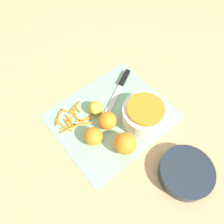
{
  "coord_description": "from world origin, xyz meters",
  "views": [
    {
      "loc": [
        0.27,
        0.32,
        0.75
      ],
      "look_at": [
        0.0,
        0.0,
        0.04
      ],
      "focal_mm": 35.0,
      "sensor_mm": 36.0,
      "label": 1
    }
  ],
  "objects_px": {
    "bowl_dark": "(186,172)",
    "orange_left": "(93,136)",
    "knife": "(122,83)",
    "lemon": "(96,108)",
    "bowl_speckled": "(145,114)",
    "orange_right": "(125,143)",
    "orange_back": "(108,121)"
  },
  "relations": [
    {
      "from": "orange_left",
      "to": "bowl_dark",
      "type": "bearing_deg",
      "value": 118.38
    },
    {
      "from": "bowl_speckled",
      "to": "orange_left",
      "type": "height_order",
      "value": "bowl_speckled"
    },
    {
      "from": "bowl_dark",
      "to": "orange_left",
      "type": "distance_m",
      "value": 0.34
    },
    {
      "from": "bowl_dark",
      "to": "knife",
      "type": "relative_size",
      "value": 0.84
    },
    {
      "from": "bowl_dark",
      "to": "knife",
      "type": "bearing_deg",
      "value": -101.95
    },
    {
      "from": "bowl_dark",
      "to": "bowl_speckled",
      "type": "bearing_deg",
      "value": -99.72
    },
    {
      "from": "knife",
      "to": "lemon",
      "type": "distance_m",
      "value": 0.17
    },
    {
      "from": "orange_right",
      "to": "orange_back",
      "type": "bearing_deg",
      "value": -95.57
    },
    {
      "from": "knife",
      "to": "orange_right",
      "type": "bearing_deg",
      "value": 24.03
    },
    {
      "from": "bowl_speckled",
      "to": "knife",
      "type": "height_order",
      "value": "bowl_speckled"
    },
    {
      "from": "orange_right",
      "to": "lemon",
      "type": "height_order",
      "value": "orange_right"
    },
    {
      "from": "orange_back",
      "to": "lemon",
      "type": "distance_m",
      "value": 0.07
    },
    {
      "from": "bowl_speckled",
      "to": "lemon",
      "type": "xyz_separation_m",
      "value": [
        0.12,
        -0.14,
        -0.01
      ]
    },
    {
      "from": "knife",
      "to": "orange_left",
      "type": "relative_size",
      "value": 3.19
    },
    {
      "from": "knife",
      "to": "orange_left",
      "type": "bearing_deg",
      "value": 0.57
    },
    {
      "from": "bowl_speckled",
      "to": "bowl_dark",
      "type": "xyz_separation_m",
      "value": [
        0.04,
        0.24,
        -0.02
      ]
    },
    {
      "from": "bowl_speckled",
      "to": "knife",
      "type": "xyz_separation_m",
      "value": [
        -0.05,
        -0.18,
        -0.03
      ]
    },
    {
      "from": "bowl_speckled",
      "to": "orange_right",
      "type": "relative_size",
      "value": 2.14
    },
    {
      "from": "knife",
      "to": "orange_right",
      "type": "distance_m",
      "value": 0.29
    },
    {
      "from": "bowl_speckled",
      "to": "orange_right",
      "type": "distance_m",
      "value": 0.14
    },
    {
      "from": "knife",
      "to": "lemon",
      "type": "relative_size",
      "value": 3.78
    },
    {
      "from": "knife",
      "to": "lemon",
      "type": "xyz_separation_m",
      "value": [
        0.17,
        0.04,
        0.02
      ]
    },
    {
      "from": "bowl_dark",
      "to": "orange_left",
      "type": "xyz_separation_m",
      "value": [
        0.16,
        -0.3,
        0.02
      ]
    },
    {
      "from": "orange_left",
      "to": "lemon",
      "type": "xyz_separation_m",
      "value": [
        -0.08,
        -0.09,
        -0.01
      ]
    },
    {
      "from": "bowl_dark",
      "to": "orange_back",
      "type": "height_order",
      "value": "orange_back"
    },
    {
      "from": "bowl_dark",
      "to": "orange_left",
      "type": "height_order",
      "value": "orange_left"
    },
    {
      "from": "knife",
      "to": "lemon",
      "type": "height_order",
      "value": "lemon"
    },
    {
      "from": "orange_back",
      "to": "lemon",
      "type": "relative_size",
      "value": 1.2
    },
    {
      "from": "knife",
      "to": "orange_left",
      "type": "distance_m",
      "value": 0.28
    },
    {
      "from": "bowl_speckled",
      "to": "orange_left",
      "type": "distance_m",
      "value": 0.21
    },
    {
      "from": "orange_right",
      "to": "orange_left",
      "type": "bearing_deg",
      "value": -54.67
    },
    {
      "from": "bowl_speckled",
      "to": "knife",
      "type": "distance_m",
      "value": 0.19
    }
  ]
}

